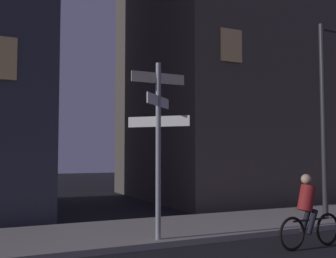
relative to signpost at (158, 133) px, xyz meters
name	(u,v)px	position (x,y,z in m)	size (l,w,h in m)	color
sidewalk_kerb	(160,230)	(0.63, 1.32, -2.45)	(40.00, 3.25, 0.14)	gray
signpost	(158,133)	(0.00, 0.00, 0.00)	(1.32, 1.08, 4.00)	gray
street_lamp	(329,102)	(5.93, 0.57, 1.12)	(1.69, 0.28, 5.89)	#2D2D30
cyclist	(308,214)	(2.87, -1.64, -1.77)	(1.82, 0.35, 1.61)	black
building_right_block	(253,48)	(8.90, 8.13, 4.93)	(11.84, 9.07, 14.91)	#4C443D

